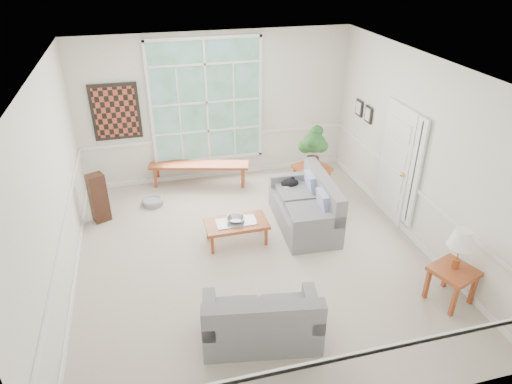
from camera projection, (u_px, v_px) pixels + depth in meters
The scene contains 24 objects.
floor at pixel (253, 255), 7.38m from camera, with size 5.50×6.00×0.01m, color #ADA294.
ceiling at pixel (252, 69), 5.92m from camera, with size 5.50×6.00×0.02m, color white.
wall_back at pixel (217, 108), 9.19m from camera, with size 5.50×0.02×3.00m, color silver.
wall_front at pixel (334, 316), 4.11m from camera, with size 5.50×0.02×3.00m, color silver.
wall_left at pixel (52, 195), 6.05m from camera, with size 0.02×6.00×3.00m, color silver.
wall_right at pixel (420, 153), 7.25m from camera, with size 0.02×6.00×3.00m, color silver.
window_back at pixel (207, 102), 9.04m from camera, with size 2.30×0.08×2.40m, color white.
entry_door at pixel (395, 163), 7.96m from camera, with size 0.08×0.90×2.10m, color white.
door_sidelight at pixel (415, 174), 7.38m from camera, with size 0.08×0.26×1.90m, color white.
wall_art at pixel (116, 112), 8.67m from camera, with size 0.90×0.06×1.10m, color #57251B.
wall_frame_near at pixel (368, 114), 8.70m from camera, with size 0.04×0.26×0.32m, color black.
wall_frame_far at pixel (359, 108), 9.03m from camera, with size 0.04×0.26×0.32m, color black.
loveseat_right at pixel (304, 203), 7.94m from camera, with size 0.88×1.70×0.92m, color slate.
loveseat_front at pixel (261, 314), 5.66m from camera, with size 1.46×0.75×0.79m, color slate.
coffee_table at pixel (237, 232), 7.62m from camera, with size 1.03×0.56×0.39m, color #92401E.
pewter_bowl at pixel (236, 219), 7.53m from camera, with size 0.35×0.35×0.09m, color gray.
window_bench at pixel (200, 174), 9.40m from camera, with size 2.01×0.39×0.47m, color #92401E.
end_table at pixel (311, 180), 9.04m from camera, with size 0.60×0.60×0.60m, color #92401E.
houseplant at pixel (313, 147), 8.68m from camera, with size 0.48×0.48×0.83m, color #235021, non-canonical shape.
side_table at pixel (450, 285), 6.33m from camera, with size 0.54×0.54×0.55m, color #92401E.
table_lamp at pixel (459, 249), 6.09m from camera, with size 0.35×0.35×0.60m, color silver, non-canonical shape.
pet_bed at pixel (153, 201), 8.77m from camera, with size 0.41×0.41×0.12m, color gray.
floor_speaker at pixel (98, 198), 8.09m from camera, with size 0.28×0.22×0.92m, color #391E14.
cat at pixel (290, 183), 8.40m from camera, with size 0.33×0.24×0.16m, color black.
Camera 1 is at (-1.44, -5.78, 4.47)m, focal length 32.00 mm.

